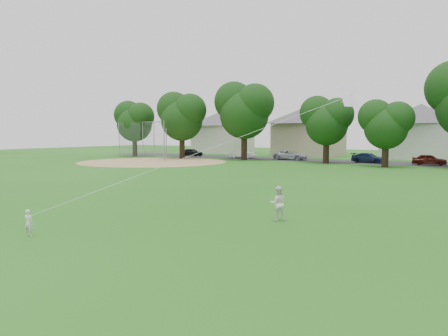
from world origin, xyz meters
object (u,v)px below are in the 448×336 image
Objects in this scene: kite at (206,150)px; older_boy at (278,203)px; toddler at (28,223)px; baseball_backstop at (151,140)px.

older_boy is at bearing 47.26° from kite.
older_boy is at bearing -147.86° from toddler.
older_boy is at bearing -39.76° from baseball_backstop.
kite is 1.21× the size of baseball_backstop.
toddler is 45.27m from baseball_backstop.
kite is (3.90, 5.07, 2.44)m from toddler.
kite reaches higher than baseball_backstop.
kite is 44.10m from baseball_backstop.
toddler is 0.07× the size of kite.
toddler is 9.37m from older_boy.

